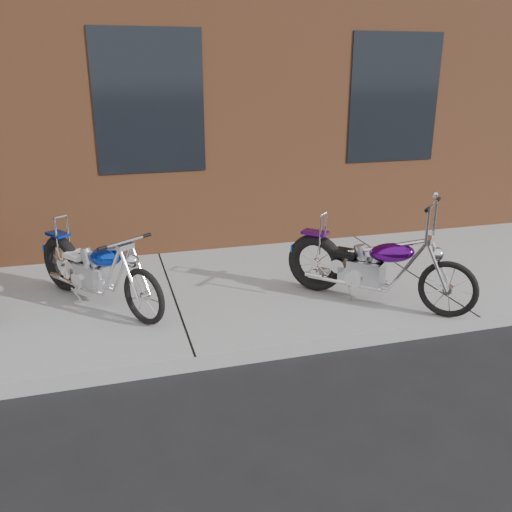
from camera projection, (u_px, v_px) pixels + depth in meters
name	position (u px, v px, depth m)	size (l,w,h in m)	color
ground	(196.00, 372.00, 4.91)	(120.00, 120.00, 0.00)	black
sidewalk	(173.00, 300.00, 6.25)	(22.00, 3.00, 0.15)	#979797
chopper_purple	(373.00, 269.00, 5.91)	(1.57, 1.57, 1.19)	black
chopper_blue	(97.00, 272.00, 5.84)	(1.27, 1.74, 0.90)	black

